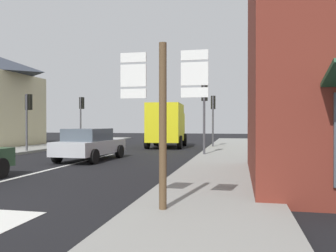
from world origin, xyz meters
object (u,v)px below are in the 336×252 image
route_sign_post (163,113)px  traffic_light_far_right (213,109)px  delivery_truck (167,124)px  traffic_light_near_right (204,102)px  sedan_far (90,144)px  traffic_light_near_left (28,109)px  traffic_light_far_left (81,110)px

route_sign_post → traffic_light_far_right: 17.26m
delivery_truck → traffic_light_near_right: (3.29, -6.05, 1.14)m
sedan_far → route_sign_post: (5.38, -8.52, 1.15)m
route_sign_post → sedan_far: bearing=122.3°
route_sign_post → traffic_light_near_left: (-10.56, 11.46, 0.60)m
route_sign_post → traffic_light_far_right: traffic_light_far_right is taller
traffic_light_far_right → traffic_light_near_left: traffic_light_far_right is taller
traffic_light_near_right → traffic_light_near_left: 10.17m
sedan_far → delivery_truck: delivery_truck is taller
traffic_light_near_right → traffic_light_near_left: traffic_light_near_right is taller
route_sign_post → traffic_light_far_left: size_ratio=0.86×
traffic_light_far_right → traffic_light_far_left: traffic_light_far_left is taller
traffic_light_far_right → traffic_light_far_left: 10.22m
traffic_light_near_right → traffic_light_far_left: traffic_light_near_right is taller
delivery_truck → traffic_light_far_left: (-6.88, 0.77, 1.10)m
sedan_far → delivery_truck: size_ratio=0.84×
sedan_far → delivery_truck: (1.70, 8.94, 0.89)m
sedan_far → route_sign_post: size_ratio=1.34×
traffic_light_near_right → traffic_light_far_right: bearing=90.0°
traffic_light_near_left → traffic_light_far_right: bearing=29.6°
sedan_far → traffic_light_far_left: (-5.17, 9.72, 1.99)m
delivery_truck → traffic_light_near_left: 9.17m
delivery_truck → route_sign_post: (3.68, -17.46, 0.26)m
sedan_far → traffic_light_near_left: size_ratio=1.27×
route_sign_post → traffic_light_near_right: bearing=92.0°
delivery_truck → route_sign_post: 17.84m
traffic_light_far_right → traffic_light_near_left: 11.70m
sedan_far → traffic_light_near_right: (4.99, 2.89, 2.03)m
delivery_truck → sedan_far: bearing=-100.8°
sedan_far → traffic_light_near_left: (-5.17, 2.95, 1.74)m
traffic_light_far_left → sedan_far: bearing=-62.0°
sedan_far → delivery_truck: 9.15m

